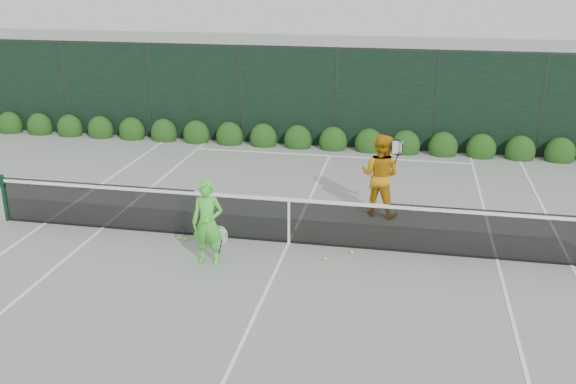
# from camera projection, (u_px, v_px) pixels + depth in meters

# --- Properties ---
(ground) EXTENTS (80.00, 80.00, 0.00)m
(ground) POSITION_uv_depth(u_px,v_px,m) (289.00, 243.00, 13.18)
(ground) COLOR slate
(ground) RESTS_ON ground
(tennis_net) EXTENTS (12.90, 0.10, 1.07)m
(tennis_net) POSITION_uv_depth(u_px,v_px,m) (288.00, 219.00, 13.00)
(tennis_net) COLOR #103221
(tennis_net) RESTS_ON ground
(player_woman) EXTENTS (0.66, 0.41, 1.66)m
(player_woman) POSITION_uv_depth(u_px,v_px,m) (208.00, 223.00, 12.03)
(player_woman) COLOR #4CCF3C
(player_woman) RESTS_ON ground
(player_man) EXTENTS (1.09, 0.95, 1.89)m
(player_man) POSITION_uv_depth(u_px,v_px,m) (380.00, 175.00, 14.34)
(player_man) COLOR orange
(player_man) RESTS_ON ground
(court_lines) EXTENTS (11.03, 23.83, 0.01)m
(court_lines) POSITION_uv_depth(u_px,v_px,m) (289.00, 243.00, 13.18)
(court_lines) COLOR white
(court_lines) RESTS_ON ground
(windscreen_fence) EXTENTS (32.00, 21.07, 3.06)m
(windscreen_fence) POSITION_uv_depth(u_px,v_px,m) (257.00, 225.00, 10.16)
(windscreen_fence) COLOR black
(windscreen_fence) RESTS_ON ground
(hedge_row) EXTENTS (31.66, 0.65, 0.94)m
(hedge_row) POSITION_uv_depth(u_px,v_px,m) (333.00, 142.00, 19.70)
(hedge_row) COLOR #193A0F
(hedge_row) RESTS_ON ground
(tennis_balls) EXTENTS (3.68, 1.46, 0.07)m
(tennis_balls) POSITION_uv_depth(u_px,v_px,m) (263.00, 239.00, 13.27)
(tennis_balls) COLOR #C8F336
(tennis_balls) RESTS_ON ground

